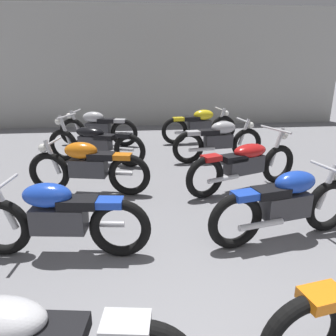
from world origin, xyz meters
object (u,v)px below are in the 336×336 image
object	(u,v)px
motorcycle_left_row_3	(95,142)
motorcycle_right_row_3	(219,140)
motorcycle_left_row_2	(88,166)
motorcycle_right_row_1	(286,203)
motorcycle_right_row_2	(245,163)
motorcycle_left_row_4	(98,128)
motorcycle_right_row_4	(200,125)
motorcycle_left_row_1	(58,217)

from	to	relation	value
motorcycle_left_row_3	motorcycle_right_row_3	bearing A→B (deg)	-2.59
motorcycle_left_row_2	motorcycle_right_row_1	size ratio (longest dim) A/B	1.00
motorcycle_right_row_2	motorcycle_right_row_3	distance (m)	1.61
motorcycle_left_row_4	motorcycle_right_row_2	distance (m)	4.15
motorcycle_left_row_2	motorcycle_right_row_1	world-z (taller)	same
motorcycle_right_row_3	motorcycle_right_row_4	bearing A→B (deg)	92.44
motorcycle_left_row_3	motorcycle_right_row_2	xyz separation A→B (m)	(2.57, -1.73, 0.00)
motorcycle_left_row_2	motorcycle_left_row_4	xyz separation A→B (m)	(-0.12, 3.10, 0.00)
motorcycle_left_row_3	motorcycle_right_row_4	size ratio (longest dim) A/B	1.04
motorcycle_left_row_2	motorcycle_left_row_4	size ratio (longest dim) A/B	1.00
motorcycle_right_row_2	motorcycle_left_row_2	bearing A→B (deg)	177.49
motorcycle_left_row_2	motorcycle_right_row_2	xyz separation A→B (m)	(2.51, -0.11, -0.01)
motorcycle_left_row_2	motorcycle_left_row_4	distance (m)	3.10
motorcycle_right_row_2	motorcycle_right_row_4	distance (m)	3.24
motorcycle_left_row_1	motorcycle_right_row_1	xyz separation A→B (m)	(2.58, 0.07, 0.00)
motorcycle_right_row_1	motorcycle_right_row_3	size ratio (longest dim) A/B	0.99
motorcycle_left_row_1	motorcycle_left_row_2	bearing A→B (deg)	86.59
motorcycle_right_row_3	motorcycle_left_row_3	bearing A→B (deg)	177.41
motorcycle_right_row_1	motorcycle_left_row_1	bearing A→B (deg)	-178.40
motorcycle_right_row_2	motorcycle_right_row_1	bearing A→B (deg)	-91.35
motorcycle_left_row_4	motorcycle_left_row_2	bearing A→B (deg)	-87.69
motorcycle_right_row_2	motorcycle_right_row_3	size ratio (longest dim) A/B	1.05
motorcycle_left_row_1	motorcycle_left_row_2	distance (m)	1.76
motorcycle_right_row_3	motorcycle_left_row_1	bearing A→B (deg)	-128.60
motorcycle_left_row_4	motorcycle_right_row_4	distance (m)	2.56
motorcycle_right_row_1	motorcycle_left_row_3	bearing A→B (deg)	127.44
motorcycle_left_row_4	motorcycle_right_row_3	size ratio (longest dim) A/B	0.99
motorcycle_right_row_2	motorcycle_right_row_4	xyz separation A→B (m)	(-0.08, 3.24, 0.01)
motorcycle_left_row_1	motorcycle_right_row_3	bearing A→B (deg)	51.40
motorcycle_left_row_3	motorcycle_right_row_1	size ratio (longest dim) A/B	1.05
motorcycle_left_row_2	motorcycle_right_row_1	distance (m)	3.00
motorcycle_left_row_1	motorcycle_left_row_3	xyz separation A→B (m)	(0.05, 3.38, -0.01)
motorcycle_left_row_1	motorcycle_right_row_3	xyz separation A→B (m)	(2.60, 3.26, 0.00)
motorcycle_left_row_1	motorcycle_right_row_1	distance (m)	2.58
motorcycle_left_row_2	motorcycle_left_row_3	size ratio (longest dim) A/B	0.95
motorcycle_left_row_2	motorcycle_right_row_2	bearing A→B (deg)	-2.51
motorcycle_left_row_2	motorcycle_right_row_2	size ratio (longest dim) A/B	0.94
motorcycle_left_row_3	motorcycle_right_row_4	xyz separation A→B (m)	(2.48, 1.51, 0.01)
motorcycle_left_row_3	motorcycle_right_row_4	bearing A→B (deg)	31.26
motorcycle_left_row_3	motorcycle_right_row_4	distance (m)	2.91
motorcycle_left_row_1	motorcycle_right_row_1	size ratio (longest dim) A/B	1.01
motorcycle_left_row_2	motorcycle_right_row_3	distance (m)	2.92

